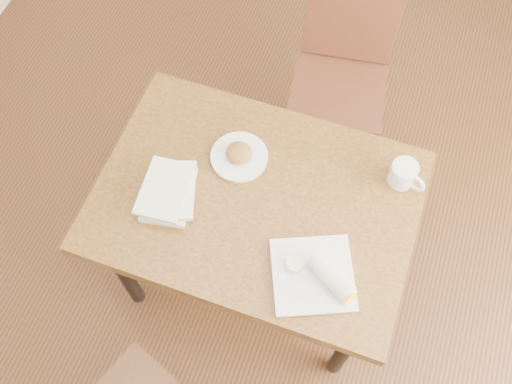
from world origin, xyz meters
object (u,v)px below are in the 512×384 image
(plate_scone, at_px, (239,155))
(plate_burrito, at_px, (319,275))
(coffee_mug, at_px, (404,174))
(chair_far, at_px, (343,66))
(table, at_px, (256,209))
(book_stack, at_px, (169,192))

(plate_scone, xyz_separation_m, plate_burrito, (0.41, -0.35, 0.01))
(plate_burrito, bearing_deg, coffee_mug, 68.62)
(chair_far, relative_size, coffee_mug, 7.04)
(table, xyz_separation_m, chair_far, (0.11, 0.85, -0.11))
(plate_burrito, bearing_deg, book_stack, 168.55)
(chair_far, height_order, plate_burrito, chair_far)
(table, distance_m, plate_scone, 0.21)
(plate_scone, relative_size, coffee_mug, 1.57)
(chair_far, distance_m, book_stack, 1.05)
(plate_scone, relative_size, plate_burrito, 0.61)
(table, bearing_deg, plate_scone, 129.92)
(table, height_order, chair_far, chair_far)
(table, height_order, plate_scone, plate_scone)
(plate_scone, bearing_deg, book_stack, -128.28)
(chair_far, bearing_deg, book_stack, -113.12)
(table, height_order, coffee_mug, coffee_mug)
(plate_scone, height_order, plate_burrito, plate_burrito)
(book_stack, bearing_deg, plate_burrito, -11.45)
(table, relative_size, plate_scone, 5.36)
(chair_far, distance_m, coffee_mug, 0.75)
(table, relative_size, plate_burrito, 3.24)
(plate_scone, distance_m, book_stack, 0.29)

